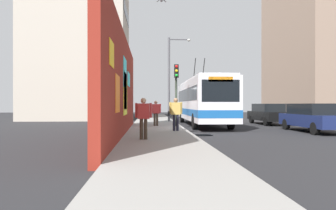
{
  "coord_description": "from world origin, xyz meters",
  "views": [
    {
      "loc": [
        -18.2,
        2.09,
        1.55
      ],
      "look_at": [
        1.79,
        0.84,
        1.49
      ],
      "focal_mm": 32.92,
      "sensor_mm": 36.0,
      "label": 1
    }
  ],
  "objects_px": {
    "pedestrian_near_wall": "(144,115)",
    "parked_car_black": "(268,113)",
    "traffic_light": "(176,84)",
    "parked_car_navy": "(313,117)",
    "street_lamp": "(171,73)",
    "city_bus": "(203,100)",
    "pedestrian_midblock": "(156,111)",
    "pedestrian_at_curb": "(176,111)"
  },
  "relations": [
    {
      "from": "traffic_light",
      "to": "pedestrian_near_wall",
      "type": "bearing_deg",
      "value": 164.93
    },
    {
      "from": "parked_car_black",
      "to": "pedestrian_near_wall",
      "type": "xyz_separation_m",
      "value": [
        -10.72,
        9.3,
        0.28
      ]
    },
    {
      "from": "pedestrian_near_wall",
      "to": "parked_car_black",
      "type": "bearing_deg",
      "value": -40.93
    },
    {
      "from": "pedestrian_midblock",
      "to": "parked_car_navy",
      "type": "bearing_deg",
      "value": -110.74
    },
    {
      "from": "city_bus",
      "to": "pedestrian_midblock",
      "type": "bearing_deg",
      "value": 123.34
    },
    {
      "from": "city_bus",
      "to": "street_lamp",
      "type": "distance_m",
      "value": 4.22
    },
    {
      "from": "parked_car_navy",
      "to": "pedestrian_midblock",
      "type": "relative_size",
      "value": 3.04
    },
    {
      "from": "pedestrian_midblock",
      "to": "street_lamp",
      "type": "height_order",
      "value": "street_lamp"
    },
    {
      "from": "parked_car_navy",
      "to": "pedestrian_at_curb",
      "type": "xyz_separation_m",
      "value": [
        -0.52,
        7.69,
        0.33
      ]
    },
    {
      "from": "traffic_light",
      "to": "pedestrian_midblock",
      "type": "bearing_deg",
      "value": 73.22
    },
    {
      "from": "parked_car_navy",
      "to": "pedestrian_near_wall",
      "type": "bearing_deg",
      "value": 115.05
    },
    {
      "from": "pedestrian_at_curb",
      "to": "traffic_light",
      "type": "height_order",
      "value": "traffic_light"
    },
    {
      "from": "pedestrian_midblock",
      "to": "street_lamp",
      "type": "relative_size",
      "value": 0.24
    },
    {
      "from": "city_bus",
      "to": "parked_car_black",
      "type": "relative_size",
      "value": 2.41
    },
    {
      "from": "pedestrian_midblock",
      "to": "street_lamp",
      "type": "xyz_separation_m",
      "value": [
        5.19,
        -1.4,
        2.98
      ]
    },
    {
      "from": "parked_car_navy",
      "to": "street_lamp",
      "type": "height_order",
      "value": "street_lamp"
    },
    {
      "from": "traffic_light",
      "to": "city_bus",
      "type": "bearing_deg",
      "value": -39.0
    },
    {
      "from": "pedestrian_at_curb",
      "to": "pedestrian_near_wall",
      "type": "height_order",
      "value": "pedestrian_at_curb"
    },
    {
      "from": "parked_car_navy",
      "to": "pedestrian_at_curb",
      "type": "bearing_deg",
      "value": 93.85
    },
    {
      "from": "traffic_light",
      "to": "street_lamp",
      "type": "relative_size",
      "value": 0.58
    },
    {
      "from": "pedestrian_near_wall",
      "to": "traffic_light",
      "type": "relative_size",
      "value": 0.42
    },
    {
      "from": "parked_car_black",
      "to": "traffic_light",
      "type": "bearing_deg",
      "value": 115.42
    },
    {
      "from": "parked_car_navy",
      "to": "traffic_light",
      "type": "height_order",
      "value": "traffic_light"
    },
    {
      "from": "city_bus",
      "to": "traffic_light",
      "type": "relative_size",
      "value": 2.88
    },
    {
      "from": "parked_car_black",
      "to": "pedestrian_at_curb",
      "type": "xyz_separation_m",
      "value": [
        -6.89,
        7.69,
        0.33
      ]
    },
    {
      "from": "city_bus",
      "to": "pedestrian_at_curb",
      "type": "bearing_deg",
      "value": 157.65
    },
    {
      "from": "pedestrian_near_wall",
      "to": "street_lamp",
      "type": "distance_m",
      "value": 13.31
    },
    {
      "from": "pedestrian_near_wall",
      "to": "street_lamp",
      "type": "xyz_separation_m",
      "value": [
        12.81,
        -2.05,
        2.96
      ]
    },
    {
      "from": "street_lamp",
      "to": "traffic_light",
      "type": "bearing_deg",
      "value": 178.92
    },
    {
      "from": "parked_car_navy",
      "to": "parked_car_black",
      "type": "xyz_separation_m",
      "value": [
        6.38,
        -0.0,
        -0.0
      ]
    },
    {
      "from": "parked_car_navy",
      "to": "street_lamp",
      "type": "relative_size",
      "value": 0.72
    },
    {
      "from": "pedestrian_near_wall",
      "to": "city_bus",
      "type": "bearing_deg",
      "value": -22.52
    },
    {
      "from": "pedestrian_at_curb",
      "to": "pedestrian_midblock",
      "type": "relative_size",
      "value": 1.06
    },
    {
      "from": "city_bus",
      "to": "parked_car_black",
      "type": "height_order",
      "value": "city_bus"
    },
    {
      "from": "parked_car_black",
      "to": "pedestrian_midblock",
      "type": "relative_size",
      "value": 2.91
    },
    {
      "from": "parked_car_navy",
      "to": "street_lamp",
      "type": "distance_m",
      "value": 11.6
    },
    {
      "from": "pedestrian_near_wall",
      "to": "traffic_light",
      "type": "bearing_deg",
      "value": -15.07
    },
    {
      "from": "traffic_light",
      "to": "parked_car_navy",
      "type": "bearing_deg",
      "value": -111.42
    },
    {
      "from": "parked_car_black",
      "to": "pedestrian_midblock",
      "type": "bearing_deg",
      "value": 109.75
    },
    {
      "from": "parked_car_black",
      "to": "pedestrian_near_wall",
      "type": "height_order",
      "value": "pedestrian_near_wall"
    },
    {
      "from": "parked_car_black",
      "to": "street_lamp",
      "type": "height_order",
      "value": "street_lamp"
    },
    {
      "from": "pedestrian_at_curb",
      "to": "city_bus",
      "type": "bearing_deg",
      "value": -22.35
    }
  ]
}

